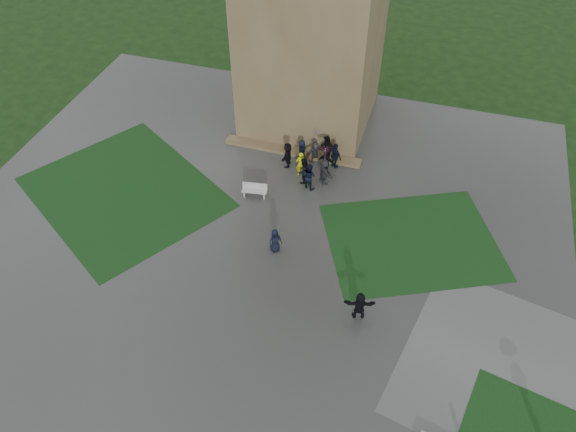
# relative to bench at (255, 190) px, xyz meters

# --- Properties ---
(ground) EXTENTS (120.00, 120.00, 0.00)m
(ground) POSITION_rel_bench_xyz_m (0.93, -6.00, -0.46)
(ground) COLOR black
(plaza) EXTENTS (34.00, 34.00, 0.02)m
(plaza) POSITION_rel_bench_xyz_m (0.93, -4.00, -0.45)
(plaza) COLOR #353532
(plaza) RESTS_ON ground
(lawn_inset_left) EXTENTS (14.10, 13.46, 0.01)m
(lawn_inset_left) POSITION_rel_bench_xyz_m (-7.57, -2.00, -0.44)
(lawn_inset_left) COLOR black
(lawn_inset_left) RESTS_ON plaza
(lawn_inset_right) EXTENTS (11.12, 10.15, 0.01)m
(lawn_inset_right) POSITION_rel_bench_xyz_m (9.43, -1.00, -0.44)
(lawn_inset_right) COLOR black
(lawn_inset_right) RESTS_ON plaza
(tower_plinth) EXTENTS (9.00, 0.80, 0.22)m
(tower_plinth) POSITION_rel_bench_xyz_m (0.93, 4.60, -0.33)
(tower_plinth) COLOR brown
(tower_plinth) RESTS_ON plaza
(bench) EXTENTS (1.53, 0.69, 0.86)m
(bench) POSITION_rel_bench_xyz_m (0.00, 0.00, 0.00)
(bench) COLOR beige
(bench) RESTS_ON plaza
(visitor_cluster) EXTENTS (3.80, 3.71, 2.60)m
(visitor_cluster) POSITION_rel_bench_xyz_m (2.82, 3.17, 0.60)
(visitor_cluster) COLOR black
(visitor_cluster) RESTS_ON plaza
(pedestrian_mid) EXTENTS (0.87, 0.84, 1.47)m
(pedestrian_mid) POSITION_rel_bench_xyz_m (2.50, -3.78, 0.30)
(pedestrian_mid) COLOR black
(pedestrian_mid) RESTS_ON plaza
(pedestrian_near) EXTENTS (1.60, 0.90, 1.64)m
(pedestrian_near) POSITION_rel_bench_xyz_m (7.65, -6.69, 0.38)
(pedestrian_near) COLOR black
(pedestrian_near) RESTS_ON plaza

